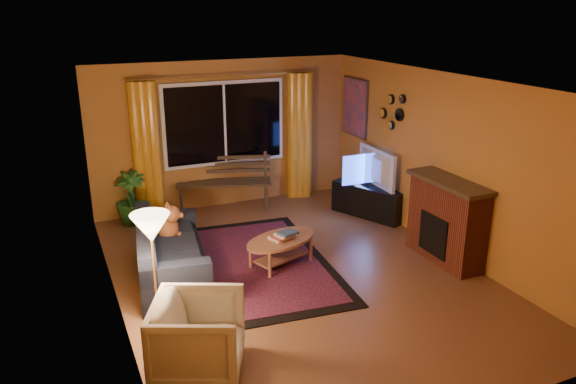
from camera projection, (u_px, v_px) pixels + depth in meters
name	position (u px, v px, depth m)	size (l,w,h in m)	color
floor	(297.00, 275.00, 7.36)	(4.50, 6.00, 0.02)	brown
ceiling	(298.00, 81.00, 6.55)	(4.50, 6.00, 0.02)	white
wall_back	(224.00, 134.00, 9.56)	(4.50, 0.02, 2.50)	#BA7931
wall_left	(109.00, 210.00, 6.09)	(0.02, 6.00, 2.50)	#BA7931
wall_right	(445.00, 164.00, 7.82)	(0.02, 6.00, 2.50)	#BA7931
window	(225.00, 124.00, 9.44)	(2.00, 0.02, 1.30)	black
curtain_rod	(224.00, 76.00, 9.15)	(0.03, 0.03, 3.20)	#BF8C3F
curtain_left	(146.00, 152.00, 8.98)	(0.36, 0.36, 2.24)	orange
curtain_right	(299.00, 136.00, 10.01)	(0.36, 0.36, 2.24)	orange
bench	(225.00, 196.00, 9.61)	(1.59, 0.47, 0.48)	#3B2E1F
potted_plant	(131.00, 198.00, 8.92)	(0.48, 0.48, 0.86)	#235B1E
sofa	(171.00, 252.00, 7.12)	(0.80, 1.88, 0.76)	black
dog	(167.00, 224.00, 7.44)	(0.30, 0.41, 0.45)	#9B542D
armchair	(198.00, 333.00, 5.30)	(0.82, 0.77, 0.84)	beige
floor_lamp	(155.00, 277.00, 5.82)	(0.23, 0.23, 1.37)	#BF8C3F
rug	(255.00, 264.00, 7.63)	(1.93, 3.05, 0.02)	maroon
coffee_table	(281.00, 252.00, 7.56)	(1.08, 1.08, 0.39)	#A9684C
tv_console	(369.00, 201.00, 9.32)	(0.42, 1.26, 0.52)	black
television	(371.00, 168.00, 9.14)	(1.06, 0.14, 0.61)	black
fireplace	(447.00, 222.00, 7.62)	(0.40, 1.20, 1.10)	maroon
mirror_cluster	(392.00, 109.00, 8.75)	(0.06, 0.60, 0.56)	black
painting	(355.00, 107.00, 9.80)	(0.04, 0.76, 0.96)	#E3481C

